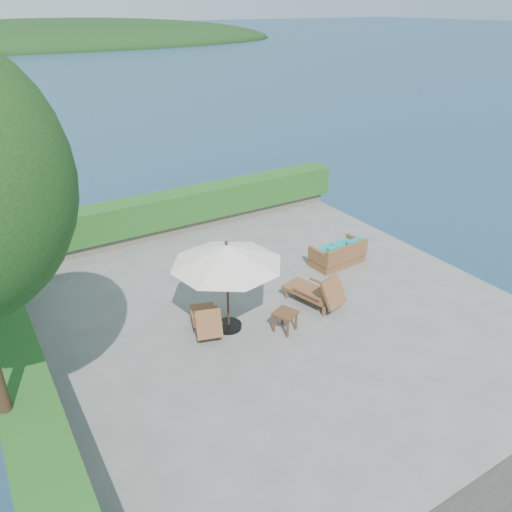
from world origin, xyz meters
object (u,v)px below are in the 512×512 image
lounge_right (317,292)px  patio_umbrella (227,255)px  lounge_left (206,319)px  wicker_loveseat (339,255)px  side_table (285,315)px

lounge_right → patio_umbrella: bearing=158.6°
lounge_left → wicker_loveseat: size_ratio=0.91×
lounge_left → lounge_right: (2.89, -0.41, 0.05)m
wicker_loveseat → patio_umbrella: bearing=-169.1°
lounge_left → wicker_loveseat: 4.91m
lounge_left → patio_umbrella: bearing=3.0°
patio_umbrella → side_table: bearing=-36.3°
patio_umbrella → lounge_right: size_ratio=1.75×
side_table → lounge_right: bearing=21.2°
lounge_right → wicker_loveseat: lounge_right is taller
patio_umbrella → wicker_loveseat: 4.73m
lounge_right → wicker_loveseat: bearing=21.9°
patio_umbrella → lounge_left: patio_umbrella is taller
side_table → wicker_loveseat: bearing=30.9°
lounge_left → lounge_right: bearing=9.5°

